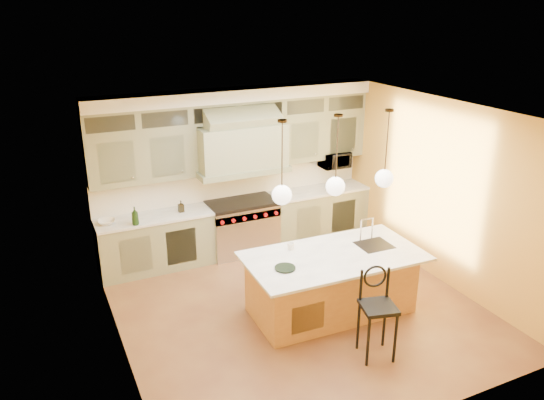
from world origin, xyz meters
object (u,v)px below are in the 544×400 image
counter_stool (377,308)px  microwave (335,160)px  range (242,226)px  kitchen_island (332,282)px

counter_stool → microwave: (1.57, 3.62, 0.77)m
microwave → counter_stool: bearing=-113.5°
range → microwave: microwave is taller
range → kitchen_island: bearing=-80.4°
kitchen_island → counter_stool: size_ratio=2.13×
range → counter_stool: size_ratio=1.01×
kitchen_island → counter_stool: kitchen_island is taller
counter_stool → kitchen_island: bearing=103.1°
range → counter_stool: 3.54m
counter_stool → microwave: 4.02m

